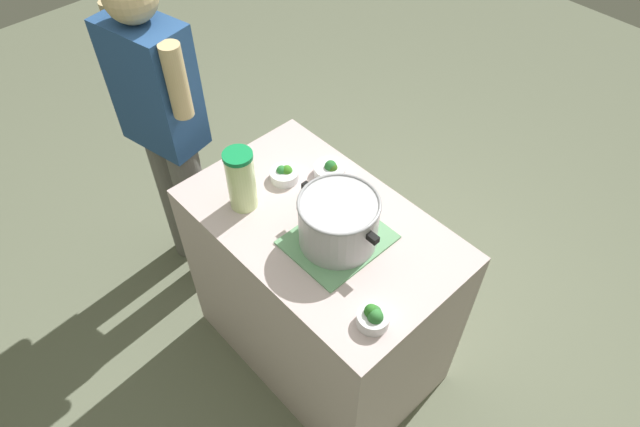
% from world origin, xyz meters
% --- Properties ---
extents(ground_plane, '(8.00, 8.00, 0.00)m').
position_xyz_m(ground_plane, '(0.00, 0.00, 0.00)').
color(ground_plane, '#6B725A').
extents(counter_slab, '(1.04, 0.64, 0.91)m').
position_xyz_m(counter_slab, '(0.00, 0.00, 0.46)').
color(counter_slab, beige).
rests_on(counter_slab, ground_plane).
extents(dish_cloth, '(0.29, 0.35, 0.01)m').
position_xyz_m(dish_cloth, '(-0.10, 0.01, 0.92)').
color(dish_cloth, '#6CA574').
rests_on(dish_cloth, counter_slab).
extents(cooking_pot, '(0.35, 0.28, 0.19)m').
position_xyz_m(cooking_pot, '(-0.10, 0.01, 1.02)').
color(cooking_pot, '#B7B7BC').
rests_on(cooking_pot, dish_cloth).
extents(lemonade_pitcher, '(0.11, 0.11, 0.25)m').
position_xyz_m(lemonade_pitcher, '(0.26, 0.14, 1.04)').
color(lemonade_pitcher, '#DDF2A4').
rests_on(lemonade_pitcher, counter_slab).
extents(broccoli_bowl_front, '(0.13, 0.13, 0.07)m').
position_xyz_m(broccoli_bowl_front, '(0.16, -0.20, 0.94)').
color(broccoli_bowl_front, silver).
rests_on(broccoli_bowl_front, counter_slab).
extents(broccoli_bowl_center, '(0.10, 0.10, 0.08)m').
position_xyz_m(broccoli_bowl_center, '(-0.42, 0.16, 0.95)').
color(broccoli_bowl_center, silver).
rests_on(broccoli_bowl_center, counter_slab).
extents(broccoli_bowl_back, '(0.11, 0.11, 0.06)m').
position_xyz_m(broccoli_bowl_back, '(0.26, -0.06, 0.94)').
color(broccoli_bowl_back, silver).
rests_on(broccoli_bowl_back, counter_slab).
extents(person_cook, '(0.50, 0.27, 1.61)m').
position_xyz_m(person_cook, '(0.85, 0.12, 0.89)').
color(person_cook, slate).
rests_on(person_cook, ground_plane).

